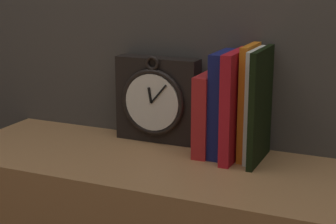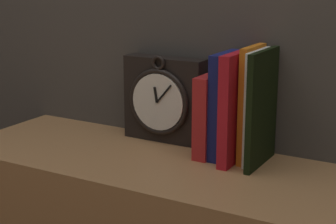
{
  "view_description": "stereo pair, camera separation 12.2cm",
  "coord_description": "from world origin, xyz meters",
  "px_view_note": "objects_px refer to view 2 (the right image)",
  "views": [
    {
      "loc": [
        0.48,
        -1.08,
        1.33
      ],
      "look_at": [
        0.0,
        0.0,
        1.02
      ],
      "focal_mm": 60.0,
      "sensor_mm": 36.0,
      "label": 1
    },
    {
      "loc": [
        0.59,
        -1.02,
        1.33
      ],
      "look_at": [
        0.0,
        0.0,
        1.02
      ],
      "focal_mm": 60.0,
      "sensor_mm": 36.0,
      "label": 2
    }
  ],
  "objects_px": {
    "book_slot1_navy": "(226,105)",
    "book_slot2_red": "(237,107)",
    "book_slot0_red": "(212,115)",
    "book_slot5_black": "(262,109)",
    "book_slot4_white": "(257,107)",
    "clock": "(164,100)",
    "book_slot3_orange": "(251,104)"
  },
  "relations": [
    {
      "from": "book_slot5_black",
      "to": "book_slot2_red",
      "type": "bearing_deg",
      "value": -179.6
    },
    {
      "from": "book_slot3_orange",
      "to": "book_slot5_black",
      "type": "distance_m",
      "value": 0.04
    },
    {
      "from": "book_slot0_red",
      "to": "book_slot3_orange",
      "type": "bearing_deg",
      "value": 4.89
    },
    {
      "from": "book_slot0_red",
      "to": "book_slot4_white",
      "type": "distance_m",
      "value": 0.11
    },
    {
      "from": "book_slot2_red",
      "to": "book_slot5_black",
      "type": "bearing_deg",
      "value": 0.4
    },
    {
      "from": "clock",
      "to": "book_slot0_red",
      "type": "xyz_separation_m",
      "value": [
        0.15,
        -0.03,
        -0.01
      ]
    },
    {
      "from": "book_slot2_red",
      "to": "book_slot3_orange",
      "type": "distance_m",
      "value": 0.03
    },
    {
      "from": "book_slot2_red",
      "to": "book_slot4_white",
      "type": "xyz_separation_m",
      "value": [
        0.04,
        0.01,
        0.0
      ]
    },
    {
      "from": "book_slot2_red",
      "to": "book_slot3_orange",
      "type": "relative_size",
      "value": 0.95
    },
    {
      "from": "book_slot2_red",
      "to": "book_slot5_black",
      "type": "distance_m",
      "value": 0.06
    },
    {
      "from": "book_slot1_navy",
      "to": "book_slot2_red",
      "type": "relative_size",
      "value": 0.97
    },
    {
      "from": "book_slot4_white",
      "to": "book_slot0_red",
      "type": "bearing_deg",
      "value": -178.49
    },
    {
      "from": "book_slot3_orange",
      "to": "book_slot4_white",
      "type": "bearing_deg",
      "value": -18.4
    },
    {
      "from": "book_slot1_navy",
      "to": "book_slot5_black",
      "type": "xyz_separation_m",
      "value": [
        0.09,
        -0.01,
        0.01
      ]
    },
    {
      "from": "book_slot3_orange",
      "to": "book_slot5_black",
      "type": "xyz_separation_m",
      "value": [
        0.03,
        -0.02,
        -0.0
      ]
    },
    {
      "from": "book_slot0_red",
      "to": "book_slot4_white",
      "type": "bearing_deg",
      "value": 1.51
    },
    {
      "from": "clock",
      "to": "book_slot0_red",
      "type": "distance_m",
      "value": 0.15
    },
    {
      "from": "book_slot5_black",
      "to": "book_slot4_white",
      "type": "bearing_deg",
      "value": 139.88
    },
    {
      "from": "book_slot1_navy",
      "to": "book_slot3_orange",
      "type": "distance_m",
      "value": 0.06
    },
    {
      "from": "book_slot2_red",
      "to": "book_slot3_orange",
      "type": "bearing_deg",
      "value": 38.38
    },
    {
      "from": "book_slot0_red",
      "to": "book_slot3_orange",
      "type": "relative_size",
      "value": 0.73
    },
    {
      "from": "clock",
      "to": "book_slot3_orange",
      "type": "bearing_deg",
      "value": -6.41
    },
    {
      "from": "clock",
      "to": "book_slot1_navy",
      "type": "relative_size",
      "value": 0.91
    },
    {
      "from": "book_slot2_red",
      "to": "book_slot4_white",
      "type": "relative_size",
      "value": 0.98
    },
    {
      "from": "book_slot1_navy",
      "to": "book_slot2_red",
      "type": "height_order",
      "value": "book_slot2_red"
    },
    {
      "from": "book_slot0_red",
      "to": "book_slot3_orange",
      "type": "xyz_separation_m",
      "value": [
        0.09,
        0.01,
        0.03
      ]
    },
    {
      "from": "book_slot0_red",
      "to": "book_slot5_black",
      "type": "distance_m",
      "value": 0.13
    },
    {
      "from": "book_slot4_white",
      "to": "book_slot1_navy",
      "type": "bearing_deg",
      "value": 179.58
    },
    {
      "from": "book_slot2_red",
      "to": "book_slot4_white",
      "type": "distance_m",
      "value": 0.04
    },
    {
      "from": "clock",
      "to": "book_slot4_white",
      "type": "relative_size",
      "value": 0.87
    },
    {
      "from": "book_slot1_navy",
      "to": "book_slot2_red",
      "type": "bearing_deg",
      "value": -25.11
    },
    {
      "from": "clock",
      "to": "book_slot1_navy",
      "type": "xyz_separation_m",
      "value": [
        0.18,
        -0.03,
        0.01
      ]
    }
  ]
}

